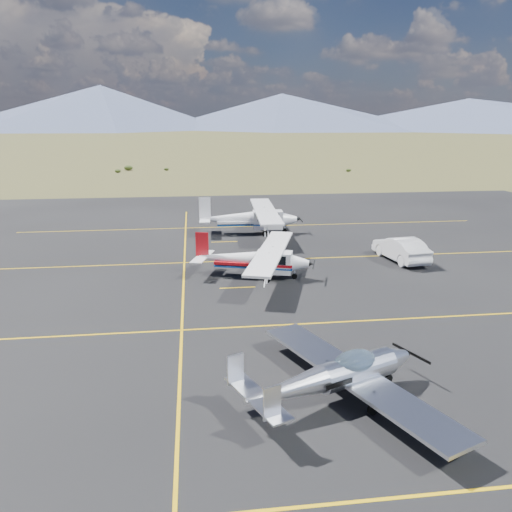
# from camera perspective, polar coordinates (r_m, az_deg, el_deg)

# --- Properties ---
(ground) EXTENTS (1600.00, 1600.00, 0.00)m
(ground) POSITION_cam_1_polar(r_m,az_deg,el_deg) (21.50, 7.86, -9.72)
(ground) COLOR #383D1C
(ground) RESTS_ON ground
(apron) EXTENTS (72.00, 72.00, 0.02)m
(apron) POSITION_cam_1_polar(r_m,az_deg,el_deg) (27.83, 4.15, -3.73)
(apron) COLOR black
(apron) RESTS_ON ground
(aircraft_low_wing) EXTENTS (6.72, 8.94, 1.98)m
(aircraft_low_wing) POSITION_cam_1_polar(r_m,az_deg,el_deg) (17.02, 9.35, -13.29)
(aircraft_low_wing) COLOR silver
(aircraft_low_wing) RESTS_ON apron
(aircraft_cessna) EXTENTS (6.97, 10.18, 2.60)m
(aircraft_cessna) POSITION_cam_1_polar(r_m,az_deg,el_deg) (29.42, -0.23, -0.27)
(aircraft_cessna) COLOR white
(aircraft_cessna) RESTS_ON apron
(aircraft_plain) EXTENTS (7.22, 12.05, 3.05)m
(aircraft_plain) POSITION_cam_1_polar(r_m,az_deg,el_deg) (40.89, -0.64, 4.42)
(aircraft_plain) COLOR white
(aircraft_plain) RESTS_ON apron
(sedan) EXTENTS (2.34, 5.05, 1.60)m
(sedan) POSITION_cam_1_polar(r_m,az_deg,el_deg) (34.41, 16.21, 0.81)
(sedan) COLOR silver
(sedan) RESTS_ON apron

